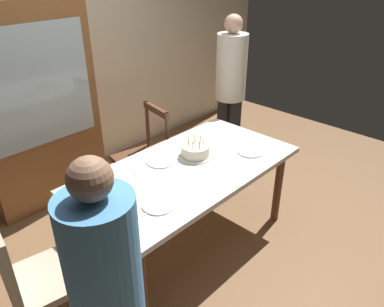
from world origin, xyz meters
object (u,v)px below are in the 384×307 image
Objects in this scene: dining_table at (188,177)px; chair_spindle_back at (143,158)px; plate_far_side at (161,161)px; china_cabinet at (34,107)px; person_guest at (231,85)px; chair_upholstered at (30,275)px; plate_near_guest at (250,152)px; birthday_cake at (195,151)px; plate_near_celebrant at (159,205)px; person_celebrant at (107,294)px.

chair_spindle_back reaches higher than dining_table.
plate_far_side is at bearing -115.88° from chair_spindle_back.
plate_far_side is 1.41m from china_cabinet.
plate_far_side is 0.23× the size of chair_spindle_back.
person_guest is 0.89× the size of china_cabinet.
chair_upholstered is at bearing -173.26° from plate_far_side.
plate_near_guest is at bearing -21.34° from dining_table.
plate_near_guest is at bearing -61.32° from china_cabinet.
birthday_cake is at bearing 23.70° from dining_table.
china_cabinet reaches higher than birthday_cake.
plate_near_celebrant is 1.00× the size of plate_far_side.
plate_near_guest is at bearing 0.00° from plate_near_celebrant.
dining_table is 1.87× the size of chair_upholstered.
plate_near_guest is 0.23× the size of chair_spindle_back.
person_guest is at bearing -8.41° from chair_spindle_back.
chair_spindle_back is 0.56× the size of person_guest.
chair_upholstered reaches higher than plate_far_side.
plate_near_celebrant is 0.23× the size of chair_upholstered.
person_guest reaches higher than chair_upholstered.
person_celebrant reaches higher than plate_near_guest.
person_guest is at bearing 25.49° from birthday_cake.
person_guest is at bearing 47.03° from plate_near_guest.
chair_spindle_back is (0.19, 0.78, -0.21)m from dining_table.
china_cabinet is (-0.62, 0.78, 0.49)m from chair_spindle_back.
chair_spindle_back reaches higher than plate_near_guest.
person_celebrant is at bearing -84.55° from chair_upholstered.
plate_near_celebrant is at bearing -133.83° from plate_far_side.
china_cabinet reaches higher than plate_near_guest.
plate_near_guest is 1.81m from person_celebrant.
plate_near_celebrant and plate_near_guest have the same top height.
china_cabinet is at bearing 70.86° from person_celebrant.
person_celebrant is at bearing -151.35° from birthday_cake.
plate_far_side is (0.40, 0.42, 0.00)m from plate_near_celebrant.
dining_table is 1.13× the size of person_celebrant.
birthday_cake is 1.47m from chair_upholstered.
chair_upholstered is 2.67m from person_guest.
person_celebrant is at bearing -164.93° from plate_near_guest.
plate_near_guest is (0.62, -0.42, 0.00)m from plate_far_side.
dining_table is 0.58m from plate_near_guest.
chair_upholstered reaches higher than dining_table.
chair_upholstered is 0.83m from person_celebrant.
plate_far_side is 0.12× the size of china_cabinet.
chair_upholstered is (-1.81, 0.28, -0.23)m from plate_near_guest.
birthday_cake reaches higher than plate_far_side.
person_celebrant reaches higher than birthday_cake.
dining_table is 0.94× the size of china_cabinet.
plate_far_side reaches higher than dining_table.
plate_near_guest is at bearing -70.62° from chair_spindle_back.
person_guest is (1.39, 0.40, 0.20)m from plate_far_side.
china_cabinet reaches higher than plate_far_side.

